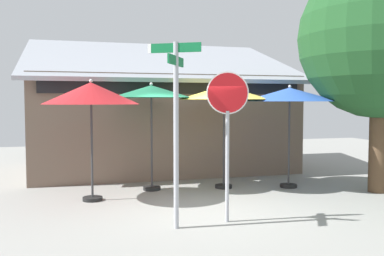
% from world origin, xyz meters
% --- Properties ---
extents(ground_plane, '(28.00, 28.00, 0.10)m').
position_xyz_m(ground_plane, '(0.00, 0.00, -0.05)').
color(ground_plane, gray).
extents(cafe_building, '(8.47, 5.11, 4.44)m').
position_xyz_m(cafe_building, '(0.15, 5.40, 1.61)').
color(cafe_building, '#705B4C').
rests_on(cafe_building, ground).
extents(street_sign_post, '(0.84, 0.79, 3.24)m').
position_xyz_m(street_sign_post, '(-0.96, -1.30, 1.98)').
color(street_sign_post, '#A8AAB2').
rests_on(street_sign_post, ground).
extents(stop_sign, '(0.76, 0.20, 2.77)m').
position_xyz_m(stop_sign, '(0.04, -1.17, 1.93)').
color(stop_sign, '#A8AAB2').
rests_on(stop_sign, ground).
extents(patio_umbrella_crimson_left, '(2.16, 2.16, 2.72)m').
position_xyz_m(patio_umbrella_crimson_left, '(-2.27, 1.26, 2.39)').
color(patio_umbrella_crimson_left, black).
rests_on(patio_umbrella_crimson_left, ground).
extents(patio_umbrella_forest_green_center, '(2.01, 2.01, 2.70)m').
position_xyz_m(patio_umbrella_forest_green_center, '(-0.77, 2.03, 2.44)').
color(patio_umbrella_forest_green_center, black).
rests_on(patio_umbrella_forest_green_center, ground).
extents(patio_umbrella_mustard_right, '(2.35, 2.35, 2.70)m').
position_xyz_m(patio_umbrella_mustard_right, '(1.05, 1.77, 2.43)').
color(patio_umbrella_mustard_right, black).
rests_on(patio_umbrella_mustard_right, ground).
extents(patio_umbrella_royal_blue_far_right, '(2.45, 2.45, 2.65)m').
position_xyz_m(patio_umbrella_royal_blue_far_right, '(2.70, 1.37, 2.38)').
color(patio_umbrella_royal_blue_far_right, black).
rests_on(patio_umbrella_royal_blue_far_right, ground).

